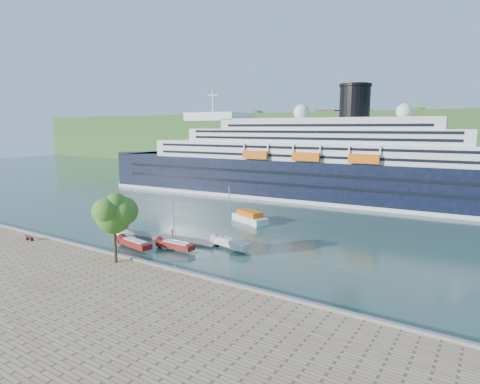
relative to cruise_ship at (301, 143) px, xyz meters
name	(u,v)px	position (x,y,z in m)	size (l,w,h in m)	color
ground	(107,259)	(-1.40, -59.60, -13.93)	(400.00, 400.00, 0.00)	#294A42
far_hillside	(380,141)	(-1.40, 85.40, -1.93)	(400.00, 50.00, 24.00)	#2D5020
quay_coping	(105,252)	(-1.40, -59.80, -12.78)	(220.00, 0.50, 0.30)	slate
cruise_ship	(301,143)	(0.00, 0.00, 0.00)	(124.05, 18.06, 27.86)	black
park_bench	(30,237)	(-15.87, -62.04, -12.46)	(1.46, 0.60, 0.93)	#452413
promenade_tree	(114,225)	(2.96, -61.63, -8.09)	(5.84, 5.84, 9.67)	#2D691B
floating_pontoon	(161,237)	(-2.44, -48.11, -13.70)	(20.09, 2.46, 0.45)	gray
sailboat_white_near	(123,214)	(-7.60, -51.16, -9.83)	(6.35, 1.76, 8.20)	silver
sailboat_red	(176,224)	(4.05, -51.52, -9.91)	(6.23, 1.73, 8.04)	maroon
sailboat_white_far	(232,220)	(10.34, -46.48, -9.52)	(6.83, 1.90, 8.83)	silver
tender_launch	(250,217)	(3.76, -30.67, -12.80)	(8.16, 2.79, 2.26)	orange
sailboat_extra	(135,221)	(-1.49, -54.29, -9.64)	(6.64, 1.85, 8.58)	maroon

